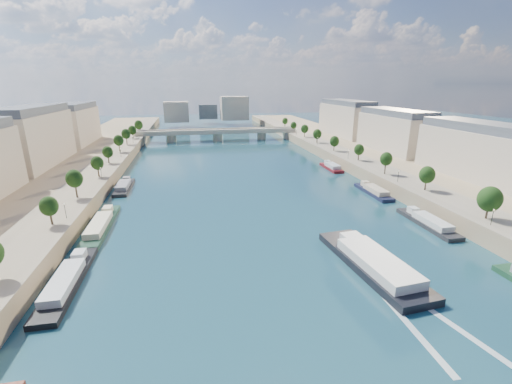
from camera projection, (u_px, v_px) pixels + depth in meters
name	position (u px, v px, depth m)	size (l,w,h in m)	color
ground	(246.00, 191.00, 128.37)	(700.00, 700.00, 0.00)	#0D2F3C
quay_left	(34.00, 197.00, 114.48)	(44.00, 520.00, 5.00)	#9E8460
quay_right	(418.00, 176.00, 140.75)	(44.00, 520.00, 5.00)	#9E8460
pave_left	(81.00, 187.00, 116.44)	(14.00, 520.00, 0.10)	gray
pave_right	(386.00, 171.00, 137.24)	(14.00, 520.00, 0.10)	gray
trees_left	(87.00, 170.00, 117.04)	(4.80, 268.80, 8.26)	#382B1E
trees_right	(370.00, 153.00, 144.59)	(4.80, 268.80, 8.26)	#382B1E
lamps_left	(86.00, 187.00, 107.08)	(0.36, 200.36, 4.28)	black
lamps_right	(370.00, 162.00, 140.27)	(0.36, 200.36, 4.28)	black
buildings_left	(0.00, 150.00, 119.12)	(16.00, 226.00, 23.20)	#B7A68D
buildings_right	(432.00, 137.00, 150.14)	(16.00, 226.00, 23.20)	#B7A68D
skyline	(212.00, 110.00, 329.92)	(79.00, 42.00, 22.00)	#B7A68D
bridge	(217.00, 133.00, 242.53)	(112.00, 12.00, 8.15)	#C1B79E
tour_barge	(372.00, 263.00, 74.52)	(12.12, 32.86, 4.36)	black
wake	(420.00, 316.00, 59.48)	(10.74, 26.02, 0.04)	silver
moored_barges_left	(68.00, 281.00, 68.60)	(5.00, 153.40, 3.60)	#181836
moored_barges_right	(443.00, 232.00, 91.41)	(5.00, 161.42, 3.60)	black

